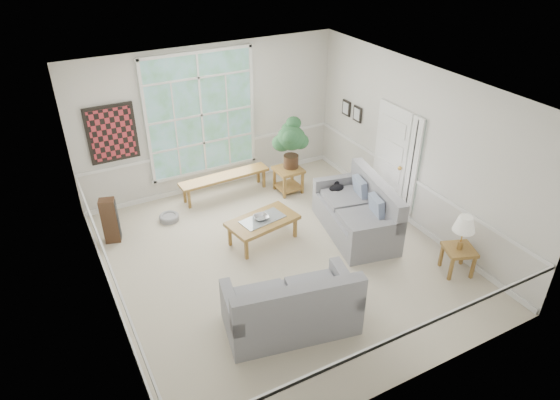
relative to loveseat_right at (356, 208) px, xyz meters
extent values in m
cube|color=#C1B69E|center=(-1.60, -0.09, -0.52)|extent=(5.50, 6.00, 0.01)
cube|color=white|center=(-1.60, -0.09, 2.49)|extent=(5.50, 6.00, 0.02)
cube|color=silver|center=(-1.60, 2.91, 0.99)|extent=(5.50, 0.02, 3.00)
cube|color=silver|center=(-1.60, -3.09, 0.99)|extent=(5.50, 0.02, 3.00)
cube|color=silver|center=(-4.35, -0.09, 0.99)|extent=(0.02, 6.00, 3.00)
cube|color=silver|center=(1.15, -0.09, 0.99)|extent=(0.02, 6.00, 3.00)
cube|color=white|center=(-1.80, 2.87, 1.14)|extent=(2.30, 0.08, 2.40)
cube|color=white|center=(1.11, 0.51, 0.54)|extent=(0.08, 0.90, 2.10)
cube|color=white|center=(1.11, -0.12, 0.64)|extent=(0.08, 0.26, 1.90)
cube|color=maroon|center=(-3.55, 2.86, 1.09)|extent=(0.90, 0.06, 1.10)
cube|color=black|center=(1.11, 1.66, 1.04)|extent=(0.04, 0.26, 0.32)
cube|color=black|center=(1.11, 2.06, 1.04)|extent=(0.04, 0.26, 0.32)
cube|color=gray|center=(0.00, 0.00, 0.00)|extent=(1.34, 2.05, 1.03)
cube|color=gray|center=(-2.20, -1.53, -0.02)|extent=(1.99, 1.29, 0.99)
cube|color=olive|center=(-1.62, 0.54, -0.28)|extent=(1.33, 0.88, 0.46)
imported|color=#9C9CA1|center=(-1.64, 0.56, -0.01)|extent=(0.31, 0.31, 0.08)
cube|color=olive|center=(-1.57, 2.40, -0.29)|extent=(1.92, 0.44, 0.44)
cube|color=olive|center=(-0.35, 1.91, -0.24)|extent=(0.55, 0.55, 0.54)
cube|color=olive|center=(0.80, -1.75, -0.28)|extent=(0.60, 0.60, 0.47)
cylinder|color=gray|center=(-2.91, 2.00, -0.46)|extent=(0.50, 0.50, 0.12)
cube|color=#3C2617|center=(-4.00, 1.81, -0.09)|extent=(0.32, 0.28, 0.85)
ellipsoid|color=black|center=(0.03, 0.68, 0.08)|extent=(0.37, 0.33, 0.14)
camera|label=1|loc=(-4.81, -6.12, 4.74)|focal=32.00mm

